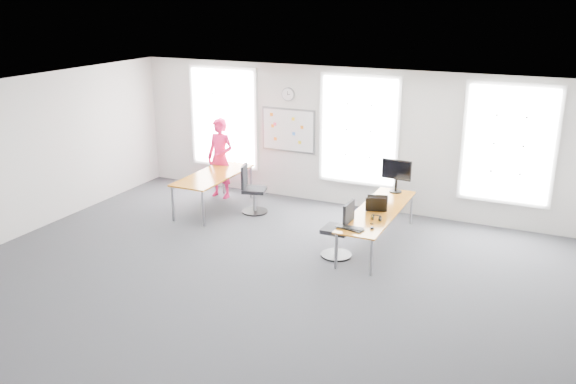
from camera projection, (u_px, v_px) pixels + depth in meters
The scene contains 22 objects.
floor at pixel (261, 276), 10.05m from camera, with size 10.00×10.00×0.00m, color #25262A.
ceiling at pixel (258, 95), 9.12m from camera, with size 10.00×10.00×0.00m, color white.
wall_back at pixel (346, 138), 13.03m from camera, with size 10.00×10.00×0.00m, color silver.
wall_front at pixel (76, 300), 6.14m from camera, with size 10.00×10.00×0.00m, color silver.
wall_left at pixel (27, 156), 11.60m from camera, with size 10.00×10.00×0.00m, color silver.
window_left at pixel (224, 118), 14.15m from camera, with size 1.60×0.06×2.20m, color white.
window_mid at pixel (359, 130), 12.82m from camera, with size 1.60×0.06×2.20m, color white.
window_right at pixel (509, 144), 11.62m from camera, with size 1.60×0.06×2.20m, color white.
desk_right at pixel (378, 212), 11.15m from camera, with size 0.74×2.76×0.67m.
desk_left at pixel (213, 177), 13.00m from camera, with size 0.85×2.12×0.77m.
chair_right at pixel (340, 233), 10.67m from camera, with size 0.55×0.55×1.04m.
chair_left at pixel (252, 192), 12.87m from camera, with size 0.59×0.58×1.04m.
person at pixel (220, 158), 13.73m from camera, with size 0.66×0.43×1.82m, color #E11653.
whiteboard at pixel (288, 130), 13.53m from camera, with size 1.20×0.03×0.90m, color white.
wall_clock at pixel (288, 94), 13.29m from camera, with size 0.30×0.30×0.04m, color gray.
keyboard at pixel (350, 228), 10.24m from camera, with size 0.48×0.17×0.02m, color black.
mouse at pixel (372, 228), 10.24m from camera, with size 0.07×0.11×0.04m, color black.
lens_cap at pixel (372, 224), 10.46m from camera, with size 0.06×0.06×0.01m, color black.
headphones at pixel (376, 218), 10.62m from camera, with size 0.18×0.10×0.10m.
laptop_sleeve at pixel (377, 204), 11.01m from camera, with size 0.38×0.30×0.30m.
paper_stack at pixel (378, 200), 11.50m from camera, with size 0.34×0.25×0.12m, color beige.
monitor at pixel (396, 173), 12.01m from camera, with size 0.60×0.25×0.67m.
Camera 1 is at (4.27, -8.08, 4.44)m, focal length 38.00 mm.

